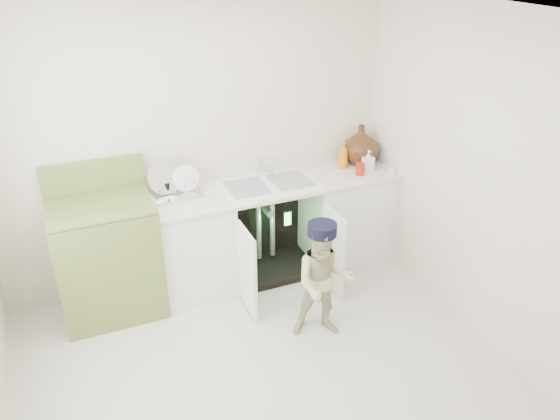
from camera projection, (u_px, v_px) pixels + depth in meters
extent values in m
plane|color=#BEB6A7|center=(262.00, 368.00, 4.06)|extent=(3.50, 3.50, 0.00)
cube|color=silver|center=(197.00, 145.00, 4.72)|extent=(3.50, 2.50, 0.02)
cube|color=silver|center=(388.00, 376.00, 2.26)|extent=(3.50, 2.50, 0.02)
cube|color=silver|center=(476.00, 177.00, 4.10)|extent=(2.50, 3.00, 0.02)
plane|color=white|center=(255.00, 15.00, 2.93)|extent=(3.50, 3.50, 0.00)
cube|color=white|center=(185.00, 248.00, 4.76)|extent=(0.80, 0.60, 0.86)
cube|color=white|center=(345.00, 215.00, 5.32)|extent=(0.80, 0.60, 0.86)
cube|color=black|center=(259.00, 218.00, 5.26)|extent=(0.80, 0.06, 0.86)
cube|color=black|center=(270.00, 267.00, 5.22)|extent=(0.80, 0.60, 0.06)
cylinder|color=gray|center=(259.00, 226.00, 5.09)|extent=(0.05, 0.05, 0.70)
cylinder|color=gray|center=(272.00, 223.00, 5.14)|extent=(0.05, 0.05, 0.70)
cylinder|color=gray|center=(267.00, 210.00, 5.00)|extent=(0.07, 0.18, 0.07)
cube|color=white|center=(247.00, 270.00, 4.51)|extent=(0.03, 0.40, 0.76)
cube|color=white|center=(333.00, 251.00, 4.78)|extent=(0.02, 0.40, 0.76)
cube|color=silver|center=(269.00, 186.00, 4.83)|extent=(2.44, 0.64, 0.03)
cube|color=silver|center=(257.00, 165.00, 5.03)|extent=(2.44, 0.02, 0.15)
cube|color=white|center=(269.00, 185.00, 4.83)|extent=(0.85, 0.55, 0.02)
cube|color=gray|center=(247.00, 188.00, 4.75)|extent=(0.34, 0.40, 0.01)
cube|color=gray|center=(290.00, 180.00, 4.90)|extent=(0.34, 0.40, 0.01)
cylinder|color=silver|center=(260.00, 166.00, 4.97)|extent=(0.03, 0.03, 0.17)
cylinder|color=silver|center=(262.00, 161.00, 4.88)|extent=(0.02, 0.14, 0.02)
cylinder|color=silver|center=(271.00, 170.00, 5.03)|extent=(0.04, 0.04, 0.06)
cylinder|color=white|center=(393.00, 212.00, 5.13)|extent=(0.01, 0.01, 0.70)
cube|color=white|center=(391.00, 171.00, 5.03)|extent=(0.04, 0.02, 0.06)
cube|color=silver|center=(172.00, 194.00, 4.63)|extent=(0.47, 0.32, 0.02)
cylinder|color=silver|center=(166.00, 185.00, 4.59)|extent=(0.29, 0.11, 0.28)
cylinder|color=white|center=(186.00, 184.00, 4.64)|extent=(0.23, 0.06, 0.23)
cylinder|color=silver|center=(151.00, 194.00, 4.45)|extent=(0.01, 0.01, 0.14)
cylinder|color=silver|center=(163.00, 192.00, 4.48)|extent=(0.01, 0.01, 0.14)
cylinder|color=silver|center=(174.00, 190.00, 4.51)|extent=(0.01, 0.01, 0.14)
cylinder|color=silver|center=(185.00, 188.00, 4.55)|extent=(0.01, 0.01, 0.14)
cylinder|color=silver|center=(196.00, 186.00, 4.58)|extent=(0.01, 0.01, 0.14)
imported|color=#462414|center=(360.00, 144.00, 5.21)|extent=(0.36, 0.36, 0.37)
imported|color=orange|center=(343.00, 155.00, 5.13)|extent=(0.10, 0.10, 0.25)
imported|color=white|center=(368.00, 160.00, 5.07)|extent=(0.09, 0.09, 0.20)
cylinder|color=#B51D0F|center=(360.00, 169.00, 5.00)|extent=(0.08, 0.08, 0.11)
cylinder|color=red|center=(133.00, 198.00, 4.46)|extent=(0.05, 0.05, 0.10)
cylinder|color=#C7B992|center=(150.00, 201.00, 4.45)|extent=(0.06, 0.06, 0.08)
cylinder|color=black|center=(168.00, 189.00, 4.60)|extent=(0.04, 0.04, 0.12)
cube|color=white|center=(153.00, 205.00, 4.36)|extent=(0.05, 0.05, 0.09)
cube|color=olive|center=(108.00, 259.00, 4.49)|extent=(0.81, 0.65, 0.98)
cube|color=olive|center=(99.00, 205.00, 4.26)|extent=(0.81, 0.65, 0.02)
cube|color=olive|center=(92.00, 176.00, 4.44)|extent=(0.81, 0.06, 0.26)
cylinder|color=black|center=(74.00, 219.00, 4.07)|extent=(0.18, 0.18, 0.02)
cylinder|color=silver|center=(73.00, 218.00, 4.06)|extent=(0.21, 0.21, 0.01)
cylinder|color=black|center=(71.00, 202.00, 4.33)|extent=(0.18, 0.18, 0.02)
cylinder|color=silver|center=(70.00, 200.00, 4.32)|extent=(0.21, 0.21, 0.01)
cylinder|color=black|center=(129.00, 209.00, 4.21)|extent=(0.18, 0.18, 0.02)
cylinder|color=silver|center=(129.00, 208.00, 4.20)|extent=(0.21, 0.21, 0.01)
cylinder|color=black|center=(122.00, 193.00, 4.47)|extent=(0.18, 0.18, 0.02)
cylinder|color=silver|center=(122.00, 192.00, 4.46)|extent=(0.21, 0.21, 0.01)
imported|color=beige|center=(324.00, 282.00, 4.21)|extent=(0.57, 0.51, 0.97)
cylinder|color=black|center=(326.00, 231.00, 4.00)|extent=(0.28, 0.28, 0.09)
cube|color=black|center=(324.00, 228.00, 4.11)|extent=(0.19, 0.14, 0.01)
cube|color=black|center=(287.00, 218.00, 4.64)|extent=(0.07, 0.01, 0.14)
cube|color=#26F23F|center=(288.00, 219.00, 4.63)|extent=(0.06, 0.00, 0.12)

